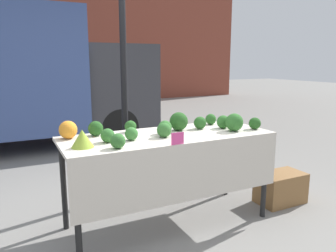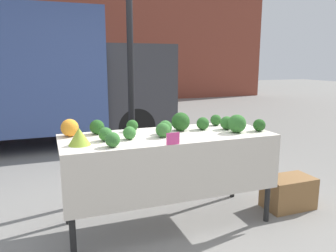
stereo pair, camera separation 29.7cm
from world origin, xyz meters
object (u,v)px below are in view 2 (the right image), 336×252
Objects in this scene: price_sign at (173,139)px; produce_crate at (288,192)px; parked_truck at (15,74)px; orange_cauliflower at (70,128)px.

price_sign reaches higher than produce_crate.
parked_truck is 33.41× the size of orange_cauliflower.
produce_crate is at bearing 8.94° from price_sign.
orange_cauliflower is 0.31× the size of produce_crate.
orange_cauliflower is 2.32m from produce_crate.
produce_crate is (1.40, 0.22, -0.75)m from price_sign.
orange_cauliflower is 0.96m from price_sign.
price_sign is 1.60m from produce_crate.
price_sign is at bearing -71.15° from parked_truck.
parked_truck reaches higher than orange_cauliflower.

